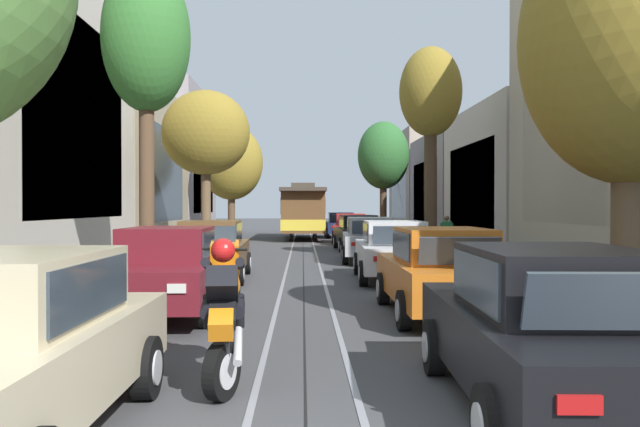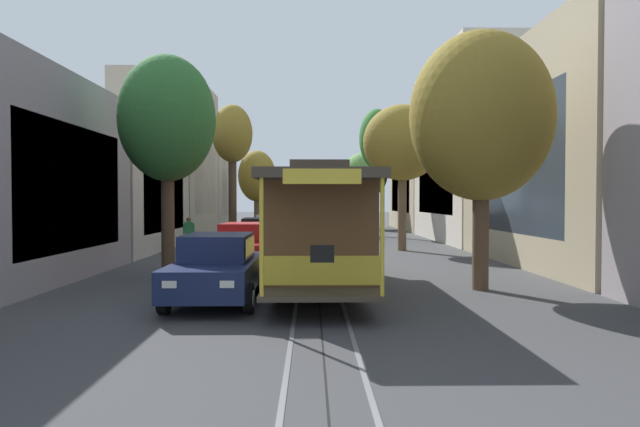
# 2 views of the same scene
# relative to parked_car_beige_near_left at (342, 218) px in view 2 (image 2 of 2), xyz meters

# --- Properties ---
(ground_plane) EXTENTS (160.00, 160.00, 0.00)m
(ground_plane) POSITION_rel_parked_car_beige_near_left_xyz_m (2.52, 18.37, -0.80)
(ground_plane) COLOR #424244
(trolley_track_rails) EXTENTS (1.14, 57.61, 0.01)m
(trolley_track_rails) POSITION_rel_parked_car_beige_near_left_xyz_m (2.52, 21.34, -0.79)
(trolley_track_rails) COLOR gray
(trolley_track_rails) RESTS_ON ground
(building_facade_left) EXTENTS (5.38, 49.31, 10.60)m
(building_facade_left) POSITION_rel_parked_car_beige_near_left_xyz_m (-7.02, 20.52, 4.02)
(building_facade_left) COLOR tan
(building_facade_left) RESTS_ON ground
(building_facade_right) EXTENTS (4.93, 49.31, 9.96)m
(building_facade_right) POSITION_rel_parked_car_beige_near_left_xyz_m (11.96, 19.92, 3.07)
(building_facade_right) COLOR beige
(building_facade_right) RESTS_ON ground
(parked_car_beige_near_left) EXTENTS (2.04, 4.38, 1.58)m
(parked_car_beige_near_left) POSITION_rel_parked_car_beige_near_left_xyz_m (0.00, 0.00, 0.00)
(parked_car_beige_near_left) COLOR #C1B28E
(parked_car_beige_near_left) RESTS_ON ground
(parked_car_maroon_second_left) EXTENTS (2.04, 4.38, 1.58)m
(parked_car_maroon_second_left) POSITION_rel_parked_car_beige_near_left_xyz_m (0.03, 6.39, 0.00)
(parked_car_maroon_second_left) COLOR maroon
(parked_car_maroon_second_left) RESTS_ON ground
(parked_car_brown_mid_left) EXTENTS (2.06, 4.39, 1.58)m
(parked_car_brown_mid_left) POSITION_rel_parked_car_beige_near_left_xyz_m (0.02, 11.83, 0.00)
(parked_car_brown_mid_left) COLOR brown
(parked_car_brown_mid_left) RESTS_ON ground
(parked_car_black_near_right) EXTENTS (2.14, 4.42, 1.58)m
(parked_car_black_near_right) POSITION_rel_parked_car_beige_near_left_xyz_m (4.84, 0.72, 0.00)
(parked_car_black_near_right) COLOR black
(parked_car_black_near_right) RESTS_ON ground
(parked_car_orange_second_right) EXTENTS (2.01, 4.36, 1.58)m
(parked_car_orange_second_right) POSITION_rel_parked_car_beige_near_left_xyz_m (4.98, 6.03, 0.00)
(parked_car_orange_second_right) COLOR orange
(parked_car_orange_second_right) RESTS_ON ground
(parked_car_white_mid_right) EXTENTS (2.10, 4.41, 1.58)m
(parked_car_white_mid_right) POSITION_rel_parked_car_beige_near_left_xyz_m (4.91, 11.50, 0.00)
(parked_car_white_mid_right) COLOR silver
(parked_car_white_mid_right) RESTS_ON ground
(parked_car_silver_fourth_right) EXTENTS (2.13, 4.42, 1.58)m
(parked_car_silver_fourth_right) POSITION_rel_parked_car_beige_near_left_xyz_m (4.87, 17.29, 0.00)
(parked_car_silver_fourth_right) COLOR #B7B7BC
(parked_car_silver_fourth_right) RESTS_ON ground
(parked_car_black_fifth_right) EXTENTS (2.11, 4.41, 1.58)m
(parked_car_black_fifth_right) POSITION_rel_parked_car_beige_near_left_xyz_m (4.98, 23.01, 0.00)
(parked_car_black_fifth_right) COLOR black
(parked_car_black_fifth_right) RESTS_ON ground
(parked_car_red_sixth_right) EXTENTS (2.14, 4.42, 1.58)m
(parked_car_red_sixth_right) POSITION_rel_parked_car_beige_near_left_xyz_m (5.04, 28.27, 0.00)
(parked_car_red_sixth_right) COLOR red
(parked_car_red_sixth_right) RESTS_ON ground
(parked_car_navy_far_right) EXTENTS (2.01, 4.36, 1.58)m
(parked_car_navy_far_right) POSITION_rel_parked_car_beige_near_left_xyz_m (4.90, 34.56, 0.00)
(parked_car_navy_far_right) COLOR #19234C
(parked_car_navy_far_right) RESTS_ON ground
(street_tree_kerb_left_near) EXTENTS (3.81, 3.65, 6.38)m
(street_tree_kerb_left_near) POSITION_rel_parked_car_beige_near_left_xyz_m (-1.79, 1.35, 3.62)
(street_tree_kerb_left_near) COLOR brown
(street_tree_kerb_left_near) RESTS_ON ground
(street_tree_kerb_left_second) EXTENTS (2.27, 2.46, 8.35)m
(street_tree_kerb_left_second) POSITION_rel_parked_car_beige_near_left_xyz_m (-1.58, 11.41, 5.46)
(street_tree_kerb_left_second) COLOR brown
(street_tree_kerb_left_second) RESTS_ON ground
(street_tree_kerb_left_mid) EXTENTS (3.71, 3.00, 6.87)m
(street_tree_kerb_left_mid) POSITION_rel_parked_car_beige_near_left_xyz_m (-1.59, 21.56, 4.24)
(street_tree_kerb_left_mid) COLOR brown
(street_tree_kerb_left_mid) RESTS_ON ground
(street_tree_kerb_left_fourth) EXTENTS (3.80, 3.17, 6.85)m
(street_tree_kerb_left_fourth) POSITION_rel_parked_car_beige_near_left_xyz_m (-1.80, 32.92, 3.77)
(street_tree_kerb_left_fourth) COLOR brown
(street_tree_kerb_left_fourth) RESTS_ON ground
(street_tree_kerb_right_near) EXTENTS (2.99, 3.09, 6.34)m
(street_tree_kerb_right_near) POSITION_rel_parked_car_beige_near_left_xyz_m (7.03, 3.45, 3.45)
(street_tree_kerb_right_near) COLOR brown
(street_tree_kerb_right_near) RESTS_ON ground
(street_tree_kerb_right_second) EXTENTS (2.21, 2.35, 7.63)m
(street_tree_kerb_right_second) POSITION_rel_parked_car_beige_near_left_xyz_m (7.03, 17.09, 5.04)
(street_tree_kerb_right_second) COLOR #4C3826
(street_tree_kerb_right_second) RESTS_ON ground
(street_tree_kerb_right_mid) EXTENTS (2.92, 2.97, 6.79)m
(street_tree_kerb_right_mid) POSITION_rel_parked_car_beige_near_left_xyz_m (7.09, 30.56, 4.02)
(street_tree_kerb_right_mid) COLOR #4C3826
(street_tree_kerb_right_mid) RESTS_ON ground
(cable_car_trolley) EXTENTS (2.58, 9.14, 3.28)m
(cable_car_trolley) POSITION_rel_parked_car_beige_near_left_xyz_m (2.52, 32.56, 0.86)
(cable_car_trolley) COLOR brown
(cable_car_trolley) RESTS_ON ground
(motorcycle_with_rider) EXTENTS (0.56, 1.88, 1.74)m
(motorcycle_with_rider) POSITION_rel_parked_car_beige_near_left_xyz_m (1.63, 1.68, 0.11)
(motorcycle_with_rider) COLOR black
(motorcycle_with_rider) RESTS_ON ground
(pedestrian_on_left_pavement) EXTENTS (0.55, 0.24, 1.57)m
(pedestrian_on_left_pavement) POSITION_rel_parked_car_beige_near_left_xyz_m (8.55, 21.13, 0.09)
(pedestrian_on_left_pavement) COLOR slate
(pedestrian_on_left_pavement) RESTS_ON ground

